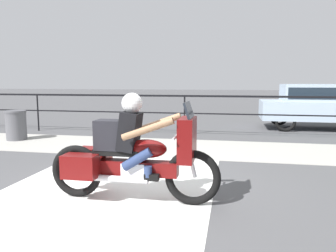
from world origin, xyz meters
TOP-DOWN VIEW (x-y plane):
  - ground_plane at (0.00, 0.00)m, footprint 120.00×120.00m
  - sidewalk_band at (0.00, 3.40)m, footprint 44.00×2.40m
  - crosswalk_band at (-0.43, -0.20)m, footprint 3.30×6.00m
  - fence_railing at (0.00, 5.39)m, footprint 36.00×0.05m
  - motorcycle at (0.08, -0.43)m, footprint 2.50×0.76m
  - parked_car at (4.42, 7.59)m, footprint 4.03×1.75m
  - trash_bin at (-4.68, 3.62)m, footprint 0.59×0.59m

SIDE VIEW (x-z plane):
  - ground_plane at x=0.00m, z-range 0.00..0.00m
  - crosswalk_band at x=-0.43m, z-range 0.00..0.01m
  - sidewalk_band at x=0.00m, z-range 0.00..0.01m
  - trash_bin at x=-4.68m, z-range 0.00..0.87m
  - motorcycle at x=0.08m, z-range -0.08..1.47m
  - parked_car at x=4.42m, z-range 0.12..1.71m
  - fence_railing at x=0.00m, z-range 0.36..1.64m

